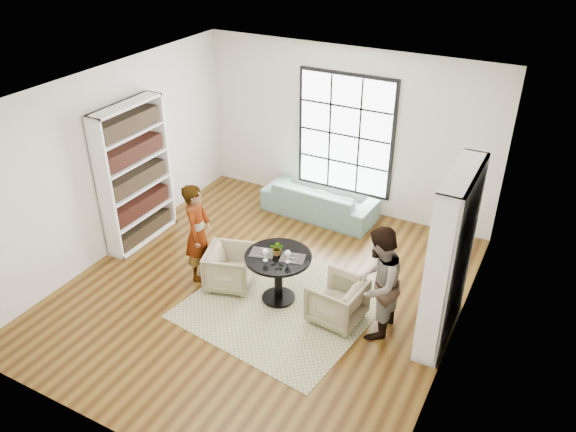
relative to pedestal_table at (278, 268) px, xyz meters
The scene contains 16 objects.
ground 0.64m from the pedestal_table, 164.02° to the left, with size 6.00×6.00×0.00m, color brown.
room_shell 0.99m from the pedestal_table, 115.98° to the left, with size 6.00×6.01×6.00m.
rug 0.56m from the pedestal_table, 30.43° to the right, with size 2.47×2.47×0.01m, color tan.
pedestal_table is the anchor object (origin of this frame).
sofa 2.61m from the pedestal_table, 101.86° to the left, with size 2.08×0.81×0.61m, color slate.
armchair_left 0.83m from the pedestal_table, behind, with size 0.68×0.69×0.63m, color tan.
armchair_right 0.95m from the pedestal_table, ahead, with size 0.68×0.70×0.63m, color tan.
person_left 1.37m from the pedestal_table, behind, with size 0.57×0.38×1.57m, color gray.
person_right 1.50m from the pedestal_table, ahead, with size 0.78×0.61×1.61m, color gray.
placemat_left 0.32m from the pedestal_table, 169.56° to the right, with size 0.34×0.26×0.01m, color black.
placemat_right 0.30m from the pedestal_table, 10.12° to the left, with size 0.34×0.26×0.01m, color black.
cutlery_left 0.32m from the pedestal_table, 169.56° to the right, with size 0.14×0.22×0.01m, color #B7B7BC, non-canonical shape.
cutlery_right 0.30m from the pedestal_table, 10.12° to the left, with size 0.14×0.22×0.01m, color #B7B7BC, non-canonical shape.
wine_glass_left 0.40m from the pedestal_table, 119.18° to the right, with size 0.09×0.09×0.19m.
wine_glass_right 0.40m from the pedestal_table, 20.73° to the right, with size 0.09×0.09×0.19m.
flower_centerpiece 0.32m from the pedestal_table, 134.97° to the left, with size 0.20×0.17×0.22m, color gray.
Camera 1 is at (3.49, -5.81, 5.17)m, focal length 35.00 mm.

